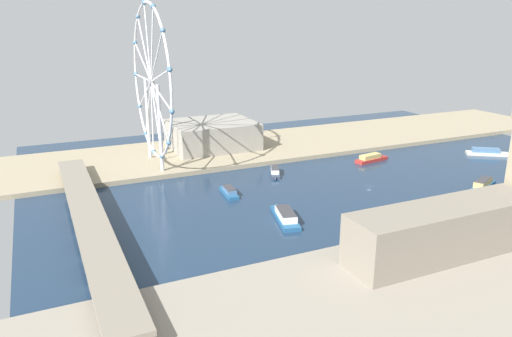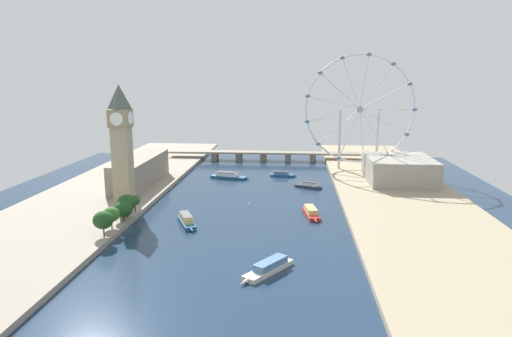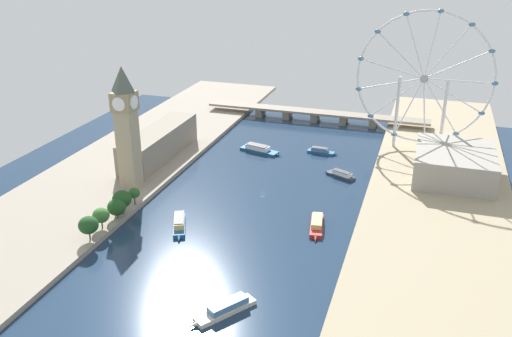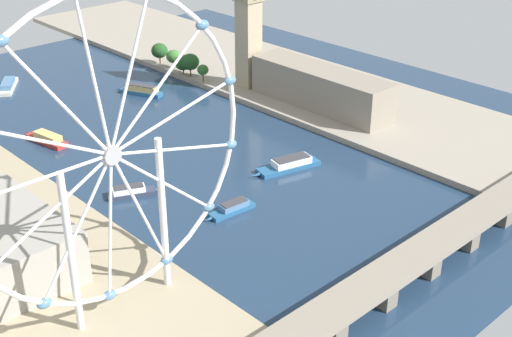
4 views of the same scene
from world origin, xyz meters
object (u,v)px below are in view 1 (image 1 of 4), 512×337
(tour_boat_0, at_px, (487,152))
(parliament_block, at_px, (445,230))
(tour_boat_3, at_px, (229,191))
(tour_boat_4, at_px, (483,184))
(tour_boat_5, at_px, (371,158))
(riverside_hall, at_px, (212,134))
(tour_boat_2, at_px, (275,172))
(tour_boat_1, at_px, (285,216))
(river_bridge, at_px, (89,220))
(ferris_wheel, at_px, (151,83))

(tour_boat_0, bearing_deg, parliament_block, -109.58)
(tour_boat_3, bearing_deg, tour_boat_4, -105.91)
(parliament_block, distance_m, tour_boat_5, 150.33)
(riverside_hall, xyz_separation_m, tour_boat_4, (-150.45, -117.30, -10.36))
(tour_boat_0, bearing_deg, tour_boat_2, -153.16)
(parliament_block, height_order, riverside_hall, parliament_block)
(riverside_hall, xyz_separation_m, tour_boat_1, (-143.45, 13.00, -10.67))
(tour_boat_3, height_order, tour_boat_5, tour_boat_5)
(riverside_hall, distance_m, river_bridge, 157.90)
(ferris_wheel, xyz_separation_m, riverside_hall, (26.86, -50.31, -44.66))
(tour_boat_3, xyz_separation_m, tour_boat_5, (21.87, -118.09, 0.33))
(parliament_block, xyz_separation_m, river_bridge, (90.48, 130.58, -6.97))
(ferris_wheel, distance_m, tour_boat_0, 249.34)
(riverside_hall, bearing_deg, tour_boat_0, -118.07)
(riverside_hall, relative_size, tour_boat_1, 1.69)
(tour_boat_3, relative_size, tour_boat_4, 0.83)
(riverside_hall, distance_m, tour_boat_2, 76.67)
(ferris_wheel, relative_size, tour_boat_4, 3.55)
(river_bridge, xyz_separation_m, tour_boat_5, (43.77, -197.25, -4.60))
(parliament_block, xyz_separation_m, ferris_wheel, (182.19, 76.79, 43.85))
(parliament_block, bearing_deg, ferris_wheel, 22.86)
(tour_boat_5, bearing_deg, riverside_hall, 131.77)
(river_bridge, height_order, tour_boat_0, river_bridge)
(tour_boat_1, bearing_deg, tour_boat_3, 28.59)
(tour_boat_0, distance_m, tour_boat_1, 200.76)
(tour_boat_1, xyz_separation_m, tour_boat_4, (-7.00, -130.31, 0.32))
(tour_boat_1, xyz_separation_m, tour_boat_5, (68.65, -106.16, -0.08))
(ferris_wheel, xyz_separation_m, river_bridge, (-91.71, 53.79, -50.82))
(river_bridge, bearing_deg, tour_boat_4, -98.19)
(tour_boat_5, bearing_deg, ferris_wheel, 152.05)
(riverside_hall, relative_size, tour_boat_3, 2.50)
(riverside_hall, height_order, tour_boat_0, riverside_hall)
(river_bridge, height_order, tour_boat_5, river_bridge)
(ferris_wheel, bearing_deg, tour_boat_1, -162.26)
(tour_boat_3, bearing_deg, tour_boat_0, -85.37)
(tour_boat_5, bearing_deg, tour_boat_0, -23.60)
(parliament_block, height_order, tour_boat_0, parliament_block)
(tour_boat_0, distance_m, tour_boat_5, 92.00)
(riverside_hall, bearing_deg, tour_boat_4, -142.06)
(parliament_block, xyz_separation_m, tour_boat_2, (134.94, 10.15, -11.75))
(tour_boat_4, bearing_deg, ferris_wheel, 119.61)
(tour_boat_0, height_order, tour_boat_3, tour_boat_0)
(parliament_block, bearing_deg, river_bridge, 55.28)
(ferris_wheel, distance_m, tour_boat_4, 215.40)
(riverside_hall, bearing_deg, river_bridge, 138.72)
(ferris_wheel, bearing_deg, riverside_hall, -61.91)
(parliament_block, distance_m, riverside_hall, 210.72)
(ferris_wheel, bearing_deg, river_bridge, 149.61)
(tour_boat_0, xyz_separation_m, tour_boat_2, (23.15, 166.05, -0.17))
(tour_boat_1, height_order, tour_boat_4, tour_boat_4)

